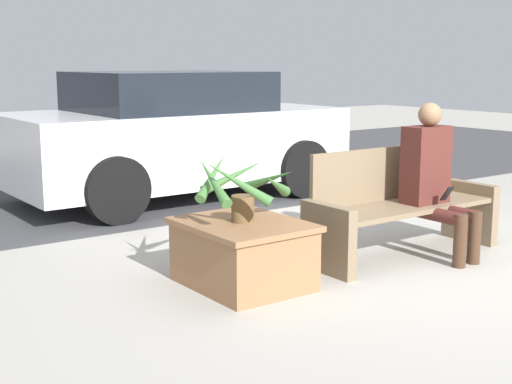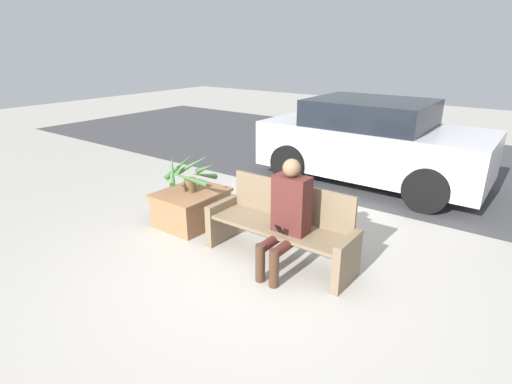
% 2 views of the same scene
% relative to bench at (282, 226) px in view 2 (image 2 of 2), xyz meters
% --- Properties ---
extents(ground_plane, '(30.00, 30.00, 0.00)m').
position_rel_bench_xyz_m(ground_plane, '(-0.07, -0.47, -0.41)').
color(ground_plane, '#ADA89E').
extents(road_surface, '(20.00, 6.00, 0.01)m').
position_rel_bench_xyz_m(road_surface, '(-0.07, 5.05, -0.40)').
color(road_surface, '#424244').
rests_on(road_surface, ground_plane).
extents(bench, '(1.79, 0.54, 0.88)m').
position_rel_bench_xyz_m(bench, '(0.00, 0.00, 0.00)').
color(bench, '#7A664C').
rests_on(bench, ground_plane).
extents(person_seated, '(0.39, 0.61, 1.26)m').
position_rel_bench_xyz_m(person_seated, '(0.18, -0.19, 0.27)').
color(person_seated, '#51231E').
rests_on(person_seated, ground_plane).
extents(planter_box, '(0.76, 0.93, 0.47)m').
position_rel_bench_xyz_m(planter_box, '(-1.54, 0.07, -0.15)').
color(planter_box, '#936642').
rests_on(planter_box, ground_plane).
extents(potted_plant, '(0.74, 0.74, 0.49)m').
position_rel_bench_xyz_m(potted_plant, '(-1.54, 0.08, 0.32)').
color(potted_plant, brown).
rests_on(potted_plant, planter_box).
extents(parked_car, '(3.85, 1.98, 1.47)m').
position_rel_bench_xyz_m(parked_car, '(-0.24, 3.31, 0.33)').
color(parked_car, silver).
rests_on(parked_car, ground_plane).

